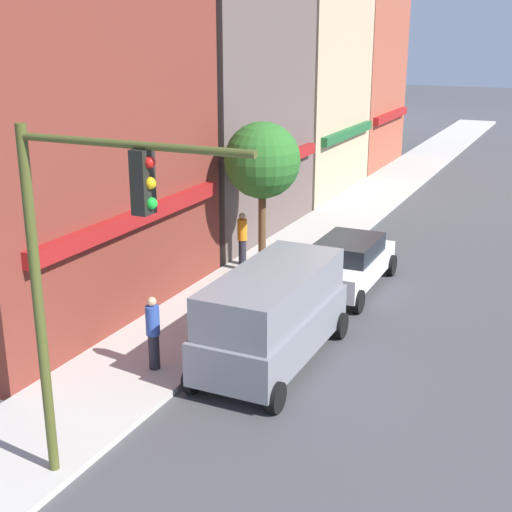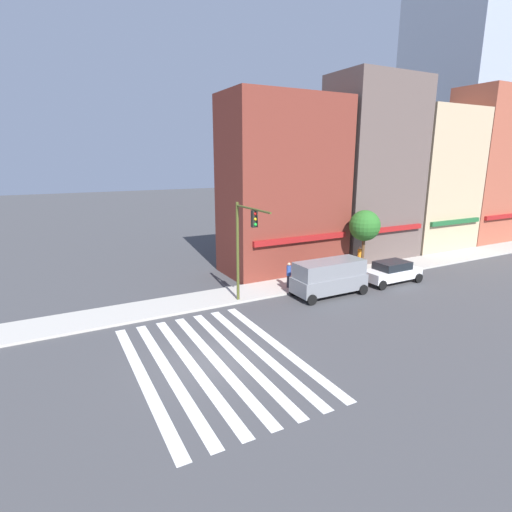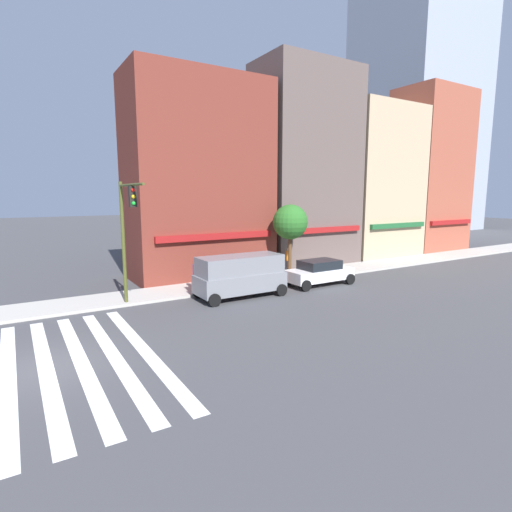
{
  "view_description": "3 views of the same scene",
  "coord_description": "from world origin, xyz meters",
  "px_view_note": "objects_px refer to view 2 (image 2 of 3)",
  "views": [
    {
      "loc": [
        -4.25,
        -1.58,
        7.69
      ],
      "look_at": [
        11.85,
        6.0,
        2.0
      ],
      "focal_mm": 50.0,
      "sensor_mm": 36.0,
      "label": 1
    },
    {
      "loc": [
        -6.06,
        -15.22,
        8.86
      ],
      "look_at": [
        4.19,
        4.0,
        3.5
      ],
      "focal_mm": 28.0,
      "sensor_mm": 36.0,
      "label": 2
    },
    {
      "loc": [
        -0.59,
        -14.26,
        5.69
      ],
      "look_at": [
        11.85,
        6.0,
        2.0
      ],
      "focal_mm": 28.0,
      "sensor_mm": 36.0,
      "label": 3
    }
  ],
  "objects_px": {
    "traffic_signal": "(244,238)",
    "pedestrian_orange_vest": "(359,257)",
    "van_grey": "(329,276)",
    "pedestrian_blue_shirt": "(289,274)",
    "street_tree": "(365,226)",
    "sedan_white": "(392,272)"
  },
  "relations": [
    {
      "from": "traffic_signal",
      "to": "street_tree",
      "type": "xyz_separation_m",
      "value": [
        11.31,
        2.0,
        -0.45
      ]
    },
    {
      "from": "traffic_signal",
      "to": "pedestrian_blue_shirt",
      "type": "relative_size",
      "value": 3.56
    },
    {
      "from": "pedestrian_blue_shirt",
      "to": "traffic_signal",
      "type": "bearing_deg",
      "value": -142.65
    },
    {
      "from": "pedestrian_orange_vest",
      "to": "van_grey",
      "type": "bearing_deg",
      "value": -36.31
    },
    {
      "from": "van_grey",
      "to": "street_tree",
      "type": "relative_size",
      "value": 1.03
    },
    {
      "from": "van_grey",
      "to": "pedestrian_orange_vest",
      "type": "height_order",
      "value": "van_grey"
    },
    {
      "from": "sedan_white",
      "to": "street_tree",
      "type": "relative_size",
      "value": 0.91
    },
    {
      "from": "van_grey",
      "to": "pedestrian_blue_shirt",
      "type": "height_order",
      "value": "van_grey"
    },
    {
      "from": "pedestrian_blue_shirt",
      "to": "street_tree",
      "type": "relative_size",
      "value": 0.36
    },
    {
      "from": "van_grey",
      "to": "pedestrian_blue_shirt",
      "type": "distance_m",
      "value": 2.83
    },
    {
      "from": "van_grey",
      "to": "pedestrian_orange_vest",
      "type": "relative_size",
      "value": 2.83
    },
    {
      "from": "sedan_white",
      "to": "street_tree",
      "type": "bearing_deg",
      "value": 94.77
    },
    {
      "from": "traffic_signal",
      "to": "pedestrian_orange_vest",
      "type": "height_order",
      "value": "traffic_signal"
    },
    {
      "from": "traffic_signal",
      "to": "street_tree",
      "type": "height_order",
      "value": "traffic_signal"
    },
    {
      "from": "traffic_signal",
      "to": "pedestrian_orange_vest",
      "type": "distance_m",
      "value": 12.69
    },
    {
      "from": "traffic_signal",
      "to": "street_tree",
      "type": "bearing_deg",
      "value": 10.02
    },
    {
      "from": "traffic_signal",
      "to": "van_grey",
      "type": "distance_m",
      "value": 6.6
    },
    {
      "from": "traffic_signal",
      "to": "van_grey",
      "type": "bearing_deg",
      "value": -7.82
    },
    {
      "from": "traffic_signal",
      "to": "sedan_white",
      "type": "bearing_deg",
      "value": -3.97
    },
    {
      "from": "sedan_white",
      "to": "pedestrian_orange_vest",
      "type": "height_order",
      "value": "pedestrian_orange_vest"
    },
    {
      "from": "traffic_signal",
      "to": "pedestrian_orange_vest",
      "type": "bearing_deg",
      "value": 14.13
    },
    {
      "from": "van_grey",
      "to": "pedestrian_orange_vest",
      "type": "distance_m",
      "value": 7.16
    }
  ]
}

